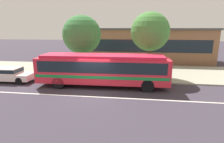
# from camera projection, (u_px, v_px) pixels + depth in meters

# --- Properties ---
(ground_plane) EXTENTS (120.00, 120.00, 0.00)m
(ground_plane) POSITION_uv_depth(u_px,v_px,m) (93.00, 93.00, 14.30)
(ground_plane) COLOR #3A333F
(sidewalk_slab) EXTENTS (60.00, 8.00, 0.12)m
(sidewalk_slab) POSITION_uv_depth(u_px,v_px,m) (108.00, 71.00, 21.14)
(sidewalk_slab) COLOR #A29E8A
(sidewalk_slab) RESTS_ON ground_plane
(lane_stripe_center) EXTENTS (56.00, 0.16, 0.01)m
(lane_stripe_center) POSITION_uv_depth(u_px,v_px,m) (90.00, 97.00, 13.53)
(lane_stripe_center) COLOR silver
(lane_stripe_center) RESTS_ON ground_plane
(transit_bus) EXTENTS (10.82, 2.67, 2.68)m
(transit_bus) POSITION_uv_depth(u_px,v_px,m) (103.00, 68.00, 15.58)
(transit_bus) COLOR red
(transit_bus) RESTS_ON ground_plane
(sedan_behind_bus) EXTENTS (4.58, 1.94, 1.29)m
(sedan_behind_bus) POSITION_uv_depth(u_px,v_px,m) (7.00, 74.00, 17.18)
(sedan_behind_bus) COLOR white
(sedan_behind_bus) RESTS_ON ground_plane
(pedestrian_waiting_near_sign) EXTENTS (0.40, 0.40, 1.66)m
(pedestrian_waiting_near_sign) POSITION_uv_depth(u_px,v_px,m) (109.00, 69.00, 17.56)
(pedestrian_waiting_near_sign) COLOR #785D56
(pedestrian_waiting_near_sign) RESTS_ON sidewalk_slab
(bus_stop_sign) EXTENTS (0.10, 0.44, 2.41)m
(bus_stop_sign) POSITION_uv_depth(u_px,v_px,m) (156.00, 64.00, 16.90)
(bus_stop_sign) COLOR gray
(bus_stop_sign) RESTS_ON sidewalk_slab
(street_tree_near_stop) EXTENTS (3.95, 3.95, 5.98)m
(street_tree_near_stop) POSITION_uv_depth(u_px,v_px,m) (82.00, 35.00, 19.22)
(street_tree_near_stop) COLOR brown
(street_tree_near_stop) RESTS_ON sidewalk_slab
(street_tree_mid_block) EXTENTS (3.66, 3.66, 6.19)m
(street_tree_mid_block) POSITION_uv_depth(u_px,v_px,m) (150.00, 32.00, 17.70)
(street_tree_mid_block) COLOR brown
(street_tree_mid_block) RESTS_ON sidewalk_slab
(station_building) EXTENTS (18.47, 6.76, 4.77)m
(station_building) POSITION_uv_depth(u_px,v_px,m) (145.00, 45.00, 27.61)
(station_building) COLOR brown
(station_building) RESTS_ON ground_plane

